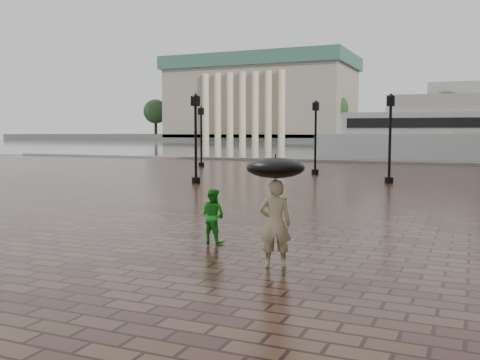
% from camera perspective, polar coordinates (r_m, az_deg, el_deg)
% --- Properties ---
extents(ground, '(300.00, 300.00, 0.00)m').
position_cam_1_polar(ground, '(15.73, -2.74, -4.32)').
color(ground, '#331A17').
rests_on(ground, ground).
extents(harbour_water, '(240.00, 240.00, 0.00)m').
position_cam_1_polar(harbour_water, '(106.16, 19.91, 3.40)').
color(harbour_water, '#444C52').
rests_on(harbour_water, ground).
extents(quay_edge, '(80.00, 0.60, 0.30)m').
position_cam_1_polar(quay_edge, '(46.49, 15.05, 1.75)').
color(quay_edge, slate).
rests_on(quay_edge, ground).
extents(far_shore, '(300.00, 60.00, 2.00)m').
position_cam_1_polar(far_shore, '(174.05, 21.39, 4.23)').
color(far_shore, '#4C4C47').
rests_on(far_shore, ground).
extents(museum, '(57.00, 32.50, 26.00)m').
position_cam_1_polar(museum, '(170.55, 2.30, 8.90)').
color(museum, gray).
rests_on(museum, ground).
extents(far_trees, '(188.00, 8.00, 13.50)m').
position_cam_1_polar(far_trees, '(152.22, 21.16, 7.33)').
color(far_trees, '#2D2119').
rests_on(far_trees, ground).
extents(street_lamps, '(21.44, 14.44, 4.40)m').
position_cam_1_polar(street_lamps, '(32.63, 8.54, 4.60)').
color(street_lamps, black).
rests_on(street_lamps, ground).
extents(adult_pedestrian, '(0.72, 0.60, 1.69)m').
position_cam_1_polar(adult_pedestrian, '(10.20, 3.77, -4.67)').
color(adult_pedestrian, tan).
rests_on(adult_pedestrian, ground).
extents(child_pedestrian, '(0.70, 0.59, 1.28)m').
position_cam_1_polar(child_pedestrian, '(12.48, -2.92, -3.82)').
color(child_pedestrian, '#1C981F').
rests_on(child_pedestrian, ground).
extents(ferry_near, '(26.02, 9.21, 8.35)m').
position_cam_1_polar(ferry_near, '(55.08, 21.69, 4.67)').
color(ferry_near, silver).
rests_on(ferry_near, ground).
extents(umbrella, '(1.10, 1.10, 1.14)m').
position_cam_1_polar(umbrella, '(10.07, 3.81, 1.30)').
color(umbrella, black).
rests_on(umbrella, ground).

